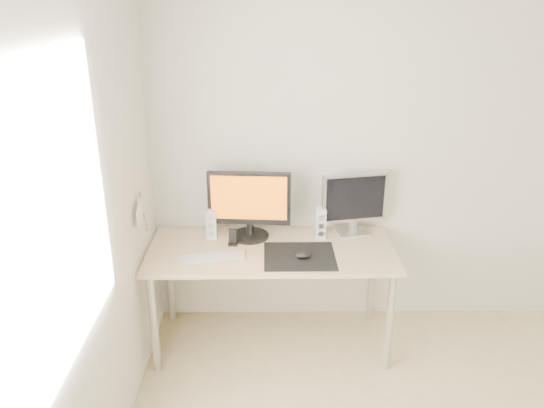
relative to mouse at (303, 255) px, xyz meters
name	(u,v)px	position (x,y,z in m)	size (l,w,h in m)	color
wall_back	(407,155)	(0.73, 0.52, 0.50)	(3.50, 3.50, 0.00)	white
wall_left	(55,290)	(-1.02, -1.23, 0.50)	(3.50, 3.50, 0.00)	white
window_pane	(47,229)	(-1.00, -1.23, 0.75)	(1.30, 1.30, 0.00)	white
mousepad	(300,256)	(-0.02, 0.03, -0.02)	(0.45, 0.40, 0.00)	black
mouse	(303,255)	(0.00, 0.00, 0.00)	(0.10, 0.06, 0.04)	black
desk	(271,259)	(-0.20, 0.15, -0.10)	(1.60, 0.70, 0.73)	#D1B587
main_monitor	(249,203)	(-0.34, 0.31, 0.23)	(0.55, 0.28, 0.47)	black
second_monitor	(354,201)	(0.37, 0.37, 0.22)	(0.45, 0.20, 0.43)	silver
speaker_left	(212,223)	(-0.60, 0.31, 0.08)	(0.07, 0.08, 0.21)	white
speaker_right	(321,223)	(0.14, 0.30, 0.08)	(0.07, 0.08, 0.21)	white
keyboard	(212,258)	(-0.57, 0.00, -0.01)	(0.44, 0.20, 0.02)	silver
phone_dock	(233,240)	(-0.45, 0.20, 0.01)	(0.06, 0.05, 0.11)	black
pennant	(141,212)	(-0.99, 0.00, 0.30)	(0.01, 0.23, 0.29)	#A57F54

